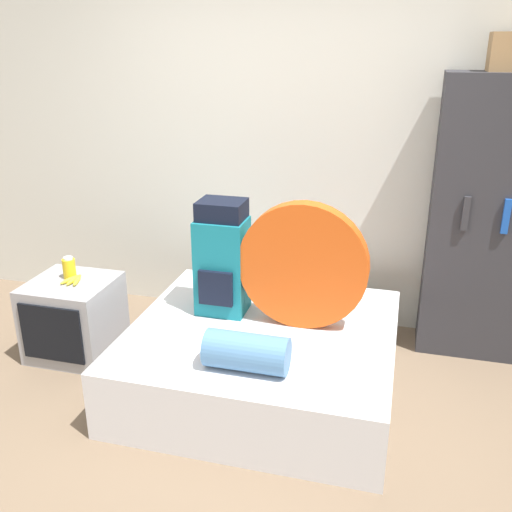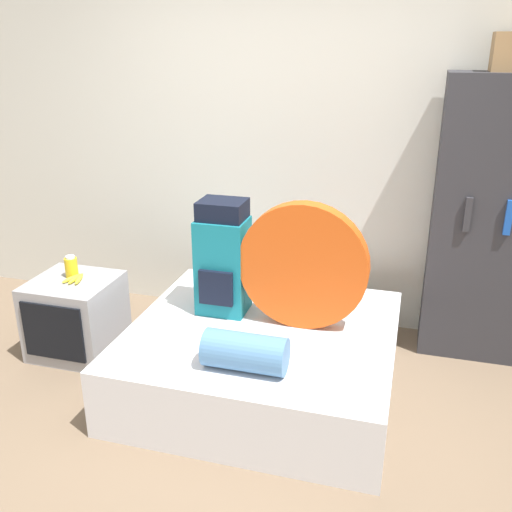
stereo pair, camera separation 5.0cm
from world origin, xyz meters
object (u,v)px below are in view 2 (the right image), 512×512
(sleeping_roll, at_px, (245,352))
(backpack, at_px, (223,259))
(canister, at_px, (71,267))
(bookshelf, at_px, (503,224))
(tent_bag, at_px, (303,266))
(television, at_px, (76,316))

(sleeping_roll, bearing_deg, backpack, 117.99)
(canister, relative_size, bookshelf, 0.08)
(tent_bag, height_order, bookshelf, bookshelf)
(backpack, xyz_separation_m, bookshelf, (1.65, 0.66, 0.17))
(sleeping_roll, bearing_deg, bookshelf, 44.27)
(backpack, height_order, bookshelf, bookshelf)
(backpack, distance_m, bookshelf, 1.78)
(sleeping_roll, height_order, television, sleeping_roll)
(television, distance_m, bookshelf, 2.85)
(sleeping_roll, bearing_deg, tent_bag, 72.11)
(backpack, xyz_separation_m, sleeping_roll, (0.33, -0.62, -0.24))
(bookshelf, bearing_deg, television, -164.26)
(television, bearing_deg, tent_bag, 1.24)
(sleeping_roll, relative_size, bookshelf, 0.24)
(backpack, bearing_deg, canister, -178.17)
(tent_bag, distance_m, sleeping_roll, 0.65)
(tent_bag, relative_size, bookshelf, 0.41)
(tent_bag, xyz_separation_m, sleeping_roll, (-0.18, -0.56, -0.28))
(backpack, xyz_separation_m, television, (-1.02, -0.09, -0.49))
(backpack, height_order, television, backpack)
(backpack, relative_size, sleeping_roll, 1.64)
(television, bearing_deg, canister, 117.33)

